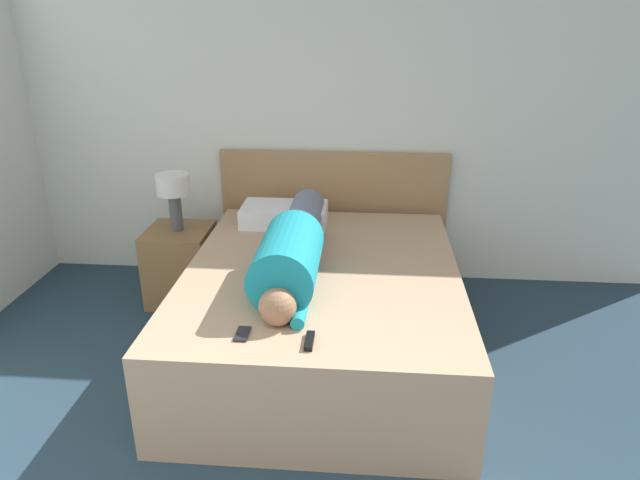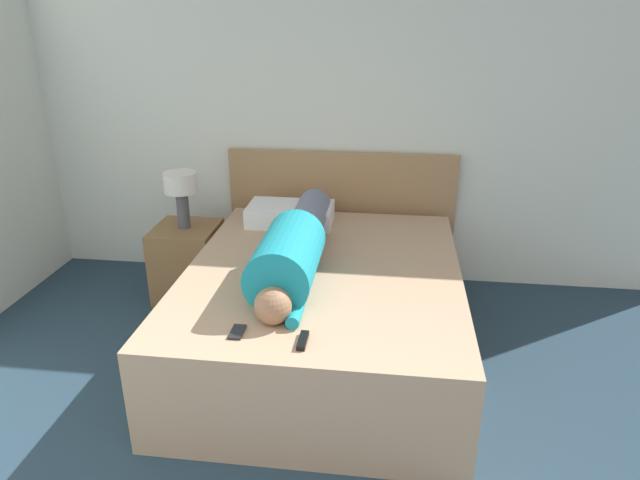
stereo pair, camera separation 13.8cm
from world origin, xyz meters
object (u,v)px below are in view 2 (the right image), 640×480
Objects in this scene: bed at (323,311)px; table_lamp at (181,188)px; cell_phone at (237,332)px; pillow_near_headboard at (290,214)px; person_lying at (294,248)px; tv_remote at (303,341)px; nightstand at (188,262)px.

bed is 4.98× the size of table_lamp.
pillow_near_headboard is at bearing 90.38° from cell_phone.
bed is at bearing 18.89° from person_lying.
person_lying reaches higher than cell_phone.
cell_phone is (-0.16, -0.74, -0.15)m from person_lying.
pillow_near_headboard reaches higher than tv_remote.
cell_phone is at bearing -112.29° from bed.
nightstand is (-1.11, 0.64, -0.02)m from bed.
pillow_near_headboard is 4.73× the size of cell_phone.
nightstand is at bearing 118.70° from cell_phone.
nightstand is 0.34× the size of person_lying.
table_lamp is 2.78× the size of tv_remote.
person_lying is at bearing 78.02° from cell_phone.
person_lying is at bearing -36.59° from table_lamp.
bed is 1.40m from table_lamp.
person_lying is at bearing 102.66° from tv_remote.
tv_remote is at bearing -77.34° from person_lying.
person_lying is 0.77m from cell_phone.
tv_remote is (0.01, -0.84, 0.31)m from bed.
table_lamp reaches higher than pillow_near_headboard.
person_lying is 12.58× the size of cell_phone.
pillow_near_headboard is 4.10× the size of tv_remote.
cell_phone is (0.01, -1.54, -0.06)m from pillow_near_headboard.
pillow_near_headboard reaches higher than bed.
table_lamp is 1.66m from cell_phone.
table_lamp is at bearing 150.00° from bed.
nightstand is 3.75× the size of tv_remote.
bed is at bearing 90.43° from tv_remote.
table_lamp is 3.21× the size of cell_phone.
table_lamp is at bearing 75.96° from nightstand.
tv_remote reaches higher than cell_phone.
tv_remote is at bearing -52.94° from nightstand.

